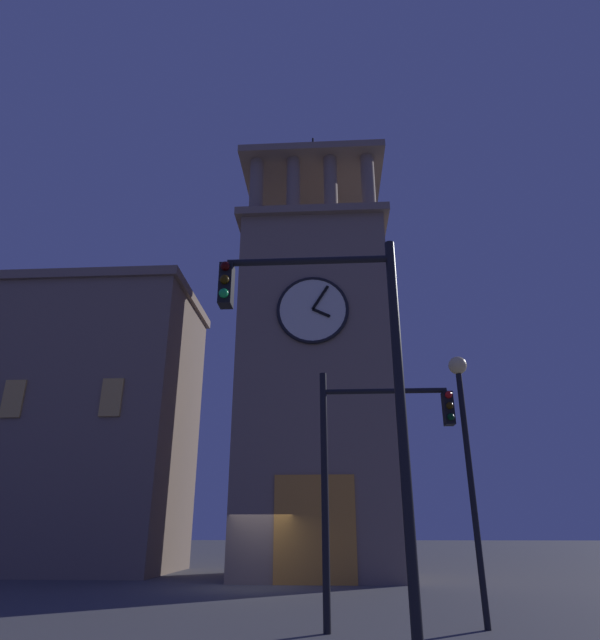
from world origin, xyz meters
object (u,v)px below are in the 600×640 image
clocktower (316,380)px  adjacent_wing_building (8,423)px  traffic_signal_far (368,452)px  traffic_signal_mid (343,369)px  street_lamp (465,433)px

clocktower → adjacent_wing_building: (16.59, -1.99, -1.58)m
adjacent_wing_building → traffic_signal_far: (-18.11, 15.36, -3.73)m
clocktower → traffic_signal_mid: 18.06m
traffic_signal_far → street_lamp: street_lamp is taller
street_lamp → traffic_signal_mid: bearing=58.1°
traffic_signal_far → adjacent_wing_building: bearing=-40.3°
adjacent_wing_building → clocktower: bearing=173.2°
traffic_signal_mid → traffic_signal_far: size_ratio=1.21×
traffic_signal_far → street_lamp: 2.46m
clocktower → street_lamp: bearing=106.8°
traffic_signal_far → street_lamp: size_ratio=0.91×
traffic_signal_mid → clocktower: bearing=-86.9°
adjacent_wing_building → traffic_signal_far: size_ratio=3.61×
street_lamp → clocktower: bearing=-73.2°
adjacent_wing_building → traffic_signal_far: bearing=139.7°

